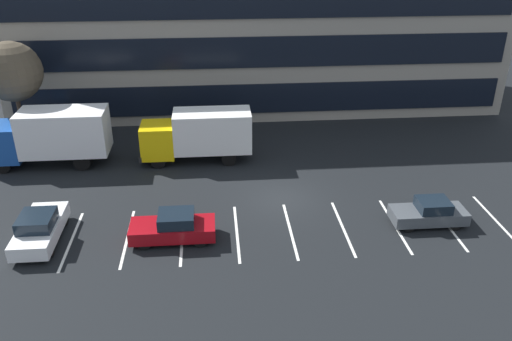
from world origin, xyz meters
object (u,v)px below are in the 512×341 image
object	(u,v)px
sedan_maroon	(174,227)
sedan_charcoal	(429,213)
bare_tree	(12,72)
box_truck_yellow	(198,134)
box_truck_blue	(49,135)
sedan_white	(40,228)

from	to	relation	value
sedan_maroon	sedan_charcoal	bearing A→B (deg)	1.65
bare_tree	sedan_charcoal	bearing A→B (deg)	-26.67
box_truck_yellow	bare_tree	world-z (taller)	bare_tree
box_truck_blue	box_truck_yellow	distance (m)	9.59
box_truck_yellow	sedan_charcoal	distance (m)	15.31
sedan_maroon	sedan_charcoal	size ratio (longest dim) A/B	1.08
box_truck_yellow	sedan_white	distance (m)	12.07
box_truck_blue	sedan_white	world-z (taller)	box_truck_blue
box_truck_blue	sedan_maroon	world-z (taller)	box_truck_blue
box_truck_blue	sedan_charcoal	world-z (taller)	box_truck_blue
box_truck_blue	bare_tree	size ratio (longest dim) A/B	1.06
sedan_white	box_truck_blue	bearing A→B (deg)	100.59
box_truck_yellow	sedan_white	size ratio (longest dim) A/B	1.64
box_truck_yellow	bare_tree	distance (m)	13.07
sedan_maroon	box_truck_blue	bearing A→B (deg)	130.88
sedan_charcoal	sedan_white	distance (m)	20.07
sedan_maroon	box_truck_yellow	bearing A→B (deg)	82.95
box_truck_yellow	sedan_maroon	bearing A→B (deg)	-97.05
box_truck_yellow	sedan_white	world-z (taller)	box_truck_yellow
sedan_charcoal	bare_tree	distance (m)	27.73
sedan_charcoal	bare_tree	bearing A→B (deg)	153.33
sedan_maroon	sedan_white	distance (m)	6.68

